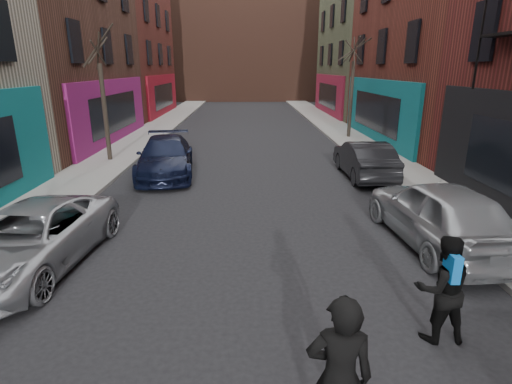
{
  "coord_description": "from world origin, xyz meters",
  "views": [
    {
      "loc": [
        0.02,
        0.08,
        4.13
      ],
      "look_at": [
        0.21,
        8.15,
        1.6
      ],
      "focal_mm": 28.0,
      "sensor_mm": 36.0,
      "label": 1
    }
  ],
  "objects_px": {
    "pedestrian": "(442,288)",
    "tree_right_far": "(352,78)",
    "parked_left_end": "(166,157)",
    "tree_left_far": "(102,86)",
    "skateboarder": "(339,378)",
    "parked_right_end": "(364,159)",
    "parked_right_far": "(439,213)",
    "parked_left_far": "(30,238)"
  },
  "relations": [
    {
      "from": "tree_left_far",
      "to": "parked_left_far",
      "type": "xyz_separation_m",
      "value": [
        1.61,
        -10.03,
        -2.72
      ]
    },
    {
      "from": "parked_right_far",
      "to": "tree_right_far",
      "type": "bearing_deg",
      "value": -100.66
    },
    {
      "from": "parked_left_far",
      "to": "parked_right_end",
      "type": "relative_size",
      "value": 1.1
    },
    {
      "from": "tree_right_far",
      "to": "parked_right_far",
      "type": "distance_m",
      "value": 15.44
    },
    {
      "from": "parked_right_far",
      "to": "skateboarder",
      "type": "bearing_deg",
      "value": 51.73
    },
    {
      "from": "parked_right_far",
      "to": "skateboarder",
      "type": "xyz_separation_m",
      "value": [
        -3.65,
        -5.48,
        0.25
      ]
    },
    {
      "from": "parked_left_far",
      "to": "tree_right_far",
      "type": "bearing_deg",
      "value": 61.4
    },
    {
      "from": "tree_left_far",
      "to": "parked_left_far",
      "type": "relative_size",
      "value": 1.37
    },
    {
      "from": "parked_right_end",
      "to": "tree_left_far",
      "type": "bearing_deg",
      "value": -14.81
    },
    {
      "from": "parked_right_end",
      "to": "parked_right_far",
      "type": "bearing_deg",
      "value": 89.88
    },
    {
      "from": "tree_right_far",
      "to": "pedestrian",
      "type": "bearing_deg",
      "value": -99.76
    },
    {
      "from": "parked_left_end",
      "to": "tree_left_far",
      "type": "bearing_deg",
      "value": 135.35
    },
    {
      "from": "pedestrian",
      "to": "skateboarder",
      "type": "bearing_deg",
      "value": 43.37
    },
    {
      "from": "parked_left_far",
      "to": "parked_left_end",
      "type": "bearing_deg",
      "value": 85.1
    },
    {
      "from": "tree_right_far",
      "to": "skateboarder",
      "type": "height_order",
      "value": "tree_right_far"
    },
    {
      "from": "tree_right_far",
      "to": "parked_left_end",
      "type": "bearing_deg",
      "value": -138.49
    },
    {
      "from": "parked_right_end",
      "to": "pedestrian",
      "type": "distance_m",
      "value": 9.9
    },
    {
      "from": "parked_right_far",
      "to": "pedestrian",
      "type": "bearing_deg",
      "value": 60.72
    },
    {
      "from": "tree_right_far",
      "to": "parked_left_far",
      "type": "bearing_deg",
      "value": -123.95
    },
    {
      "from": "parked_right_far",
      "to": "pedestrian",
      "type": "relative_size",
      "value": 2.71
    },
    {
      "from": "tree_right_far",
      "to": "parked_right_end",
      "type": "distance_m",
      "value": 9.41
    },
    {
      "from": "tree_left_far",
      "to": "parked_right_far",
      "type": "height_order",
      "value": "tree_left_far"
    },
    {
      "from": "tree_right_far",
      "to": "parked_left_end",
      "type": "distance_m",
      "value": 12.86
    },
    {
      "from": "parked_left_end",
      "to": "pedestrian",
      "type": "xyz_separation_m",
      "value": [
        6.2,
        -10.28,
        0.14
      ]
    },
    {
      "from": "tree_left_far",
      "to": "skateboarder",
      "type": "relative_size",
      "value": 3.37
    },
    {
      "from": "tree_right_far",
      "to": "parked_left_far",
      "type": "relative_size",
      "value": 1.43
    },
    {
      "from": "skateboarder",
      "to": "parked_right_far",
      "type": "bearing_deg",
      "value": -116.7
    },
    {
      "from": "parked_left_far",
      "to": "parked_left_end",
      "type": "height_order",
      "value": "parked_left_end"
    },
    {
      "from": "tree_right_far",
      "to": "parked_left_end",
      "type": "relative_size",
      "value": 1.33
    },
    {
      "from": "tree_right_far",
      "to": "skateboarder",
      "type": "relative_size",
      "value": 3.53
    },
    {
      "from": "parked_left_far",
      "to": "skateboarder",
      "type": "relative_size",
      "value": 2.47
    },
    {
      "from": "tree_right_far",
      "to": "parked_right_far",
      "type": "bearing_deg",
      "value": -96.04
    },
    {
      "from": "parked_right_far",
      "to": "parked_right_end",
      "type": "distance_m",
      "value": 6.28
    },
    {
      "from": "parked_left_far",
      "to": "pedestrian",
      "type": "bearing_deg",
      "value": -13.32
    },
    {
      "from": "tree_right_far",
      "to": "parked_right_end",
      "type": "height_order",
      "value": "tree_right_far"
    },
    {
      "from": "tree_right_far",
      "to": "pedestrian",
      "type": "distance_m",
      "value": 19.06
    },
    {
      "from": "parked_left_end",
      "to": "parked_right_end",
      "type": "bearing_deg",
      "value": -10.69
    },
    {
      "from": "parked_left_far",
      "to": "pedestrian",
      "type": "height_order",
      "value": "pedestrian"
    },
    {
      "from": "parked_right_far",
      "to": "parked_right_end",
      "type": "height_order",
      "value": "parked_right_far"
    },
    {
      "from": "pedestrian",
      "to": "tree_right_far",
      "type": "bearing_deg",
      "value": -100.62
    },
    {
      "from": "tree_right_far",
      "to": "parked_left_far",
      "type": "distance_m",
      "value": 19.54
    },
    {
      "from": "tree_left_far",
      "to": "parked_left_end",
      "type": "relative_size",
      "value": 1.27
    }
  ]
}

